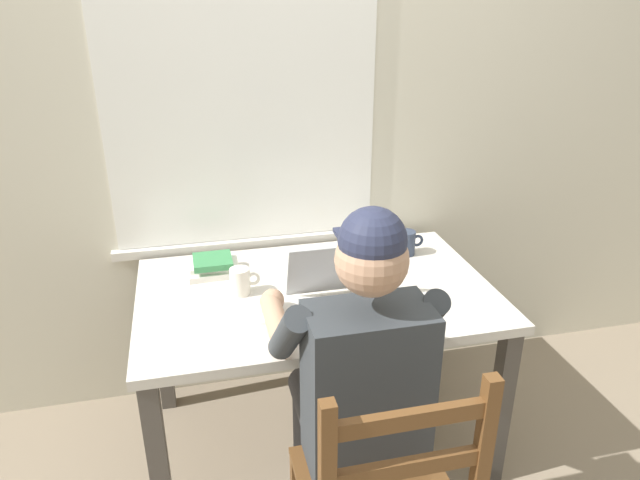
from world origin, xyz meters
TOP-DOWN VIEW (x-y plane):
  - ground_plane at (0.00, 0.00)m, footprint 8.00×8.00m
  - back_wall at (-0.00, 0.49)m, footprint 6.00×0.08m
  - desk at (0.00, 0.00)m, footprint 1.29×0.82m
  - seated_person at (0.01, -0.49)m, footprint 0.50×0.60m
  - laptop at (0.05, -0.17)m, footprint 0.33×0.32m
  - computer_mouse at (0.34, -0.20)m, footprint 0.06×0.10m
  - coffee_mug_white at (-0.27, 0.03)m, footprint 0.11×0.07m
  - coffee_mug_dark at (0.43, 0.22)m, footprint 0.11×0.07m
  - book_stack_main at (-0.36, 0.22)m, footprint 0.20×0.15m
  - paper_pile_near_laptop at (-0.10, -0.15)m, footprint 0.28×0.25m
  - paper_pile_back_corner at (0.08, 0.16)m, footprint 0.21×0.19m
  - landscape_photo_print at (0.15, 0.14)m, footprint 0.15×0.12m

SIDE VIEW (x-z plane):
  - ground_plane at x=0.00m, z-range 0.00..0.00m
  - desk at x=0.00m, z-range 0.26..0.96m
  - seated_person at x=0.01m, z-range 0.06..1.29m
  - landscape_photo_print at x=0.15m, z-range 0.70..0.70m
  - paper_pile_back_corner at x=0.08m, z-range 0.70..0.71m
  - paper_pile_near_laptop at x=-0.10m, z-range 0.70..0.71m
  - computer_mouse at x=0.34m, z-range 0.70..0.73m
  - book_stack_main at x=-0.36m, z-range 0.70..0.77m
  - coffee_mug_white at x=-0.27m, z-range 0.70..0.80m
  - coffee_mug_dark at x=0.43m, z-range 0.70..0.80m
  - laptop at x=0.05m, z-range 0.64..0.86m
  - back_wall at x=0.00m, z-range 0.00..2.60m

